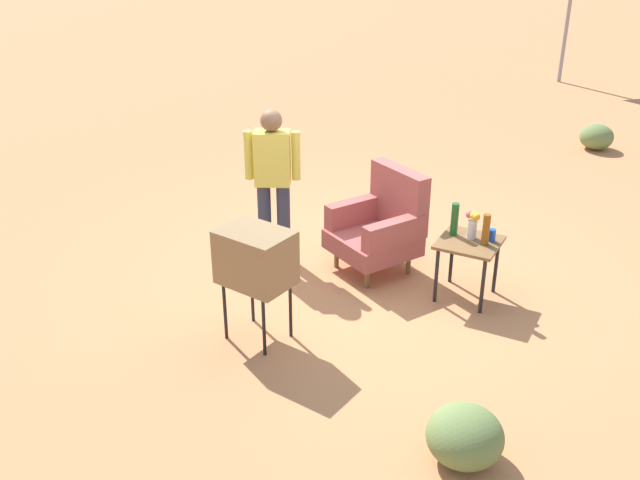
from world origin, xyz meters
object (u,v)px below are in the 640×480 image
at_px(armchair, 381,224).
at_px(tv_on_stand, 256,258).
at_px(road_sign, 568,14).
at_px(flower_vase, 472,224).
at_px(bottle_wine_green, 455,219).
at_px(soda_can_blue, 492,235).
at_px(bottle_tall_amber, 486,230).
at_px(side_table, 469,249).
at_px(person_standing, 273,177).

distance_m(armchair, tv_on_stand, 1.78).
bearing_deg(road_sign, flower_vase, -83.92).
height_order(bottle_wine_green, soda_can_blue, bottle_wine_green).
xyz_separation_m(tv_on_stand, soda_can_blue, (1.57, 1.64, -0.12)).
xyz_separation_m(tv_on_stand, bottle_tall_amber, (1.53, 1.54, -0.03)).
height_order(side_table, soda_can_blue, soda_can_blue).
xyz_separation_m(side_table, bottle_tall_amber, (0.14, 0.00, 0.24)).
distance_m(side_table, tv_on_stand, 2.09).
xyz_separation_m(side_table, bottle_wine_green, (-0.18, 0.07, 0.25)).
height_order(soda_can_blue, flower_vase, flower_vase).
relative_size(armchair, person_standing, 0.65).
height_order(armchair, road_sign, road_sign).
distance_m(person_standing, road_sign, 9.87).
relative_size(side_table, road_sign, 0.25).
distance_m(road_sign, bottle_tall_amber, 9.73).
bearing_deg(bottle_tall_amber, side_table, -179.84).
distance_m(side_table, bottle_tall_amber, 0.28).
relative_size(bottle_tall_amber, flower_vase, 1.13).
bearing_deg(bottle_tall_amber, flower_vase, 154.43).
bearing_deg(armchair, soda_can_blue, -3.53).
bearing_deg(tv_on_stand, person_standing, 115.80).
bearing_deg(armchair, road_sign, 90.33).
bearing_deg(side_table, flower_vase, 96.50).
bearing_deg(tv_on_stand, side_table, 48.12).
height_order(person_standing, road_sign, road_sign).
xyz_separation_m(armchair, side_table, (0.97, -0.17, 0.01)).
distance_m(tv_on_stand, soda_can_blue, 2.27).
bearing_deg(person_standing, bottle_tall_amber, 4.47).
relative_size(tv_on_stand, person_standing, 0.63).
bearing_deg(bottle_wine_green, armchair, 172.92).
bearing_deg(soda_can_blue, armchair, 176.47).
relative_size(soda_can_blue, flower_vase, 0.46).
bearing_deg(person_standing, tv_on_stand, -64.20).
distance_m(road_sign, soda_can_blue, 9.64).
height_order(side_table, flower_vase, flower_vase).
relative_size(armchair, flower_vase, 4.00).
height_order(side_table, person_standing, person_standing).
bearing_deg(flower_vase, person_standing, -173.18).
xyz_separation_m(side_table, soda_can_blue, (0.18, 0.10, 0.15)).
xyz_separation_m(tv_on_stand, bottle_wine_green, (1.20, 1.61, -0.02)).
relative_size(road_sign, flower_vase, 9.21).
height_order(tv_on_stand, soda_can_blue, tv_on_stand).
bearing_deg(soda_can_blue, bottle_wine_green, -175.75).
bearing_deg(road_sign, bottle_wine_green, -84.95).
distance_m(side_table, flower_vase, 0.25).
distance_m(side_table, road_sign, 9.73).
bearing_deg(flower_vase, road_sign, 96.08).
height_order(road_sign, bottle_wine_green, road_sign).
relative_size(armchair, tv_on_stand, 1.03).
relative_size(person_standing, soda_can_blue, 13.44).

